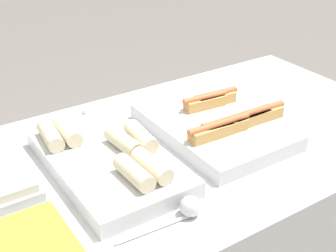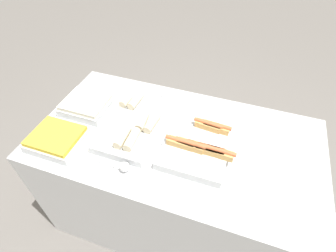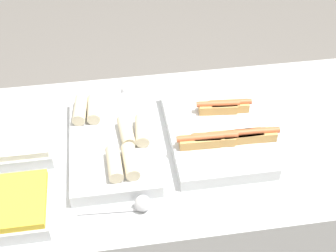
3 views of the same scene
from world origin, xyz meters
name	(u,v)px [view 3 (image 3 of 3)]	position (x,y,z in m)	size (l,w,h in m)	color
counter	(180,213)	(0.00, 0.00, 0.44)	(1.60, 0.86, 0.87)	silver
tray_hotdogs	(217,131)	(0.13, -0.01, 0.91)	(0.38, 0.49, 0.10)	silver
tray_wraps	(113,141)	(-0.25, 0.00, 0.91)	(0.30, 0.52, 0.10)	silver
tray_side_front	(6,208)	(-0.60, -0.25, 0.91)	(0.28, 0.24, 0.07)	silver
tray_side_back	(15,142)	(-0.60, 0.05, 0.91)	(0.28, 0.24, 0.07)	silver
serving_spoon_near	(139,204)	(-0.19, -0.29, 0.90)	(0.23, 0.05, 0.05)	silver
serving_spoon_far	(124,93)	(-0.19, 0.29, 0.90)	(0.24, 0.05, 0.05)	silver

